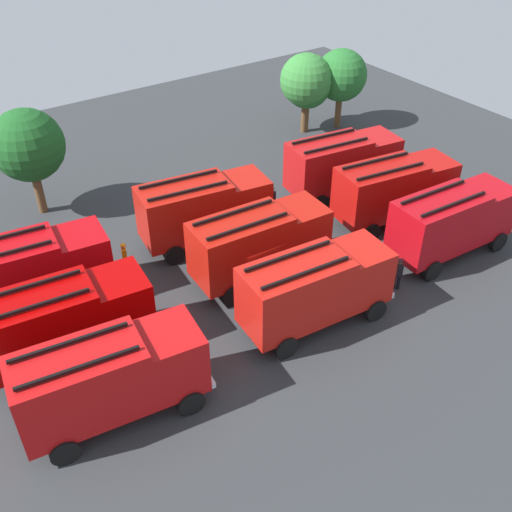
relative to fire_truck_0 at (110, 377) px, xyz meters
The scene contains 20 objects.
ground_plane 10.50m from the fire_truck_0, 23.24° to the left, with size 56.25×56.25×0.00m, color #2D3033.
fire_truck_0 is the anchor object (origin of this frame).
fire_truck_1 9.70m from the fire_truck_0, ahead, with size 7.38×3.25×3.88m.
fire_truck_2 19.06m from the fire_truck_0, ahead, with size 7.32×3.08×3.88m.
fire_truck_3 4.07m from the fire_truck_0, 93.38° to the left, with size 7.42×3.37×3.88m.
fire_truck_4 10.52m from the fire_truck_0, 22.98° to the left, with size 7.33×3.11×3.88m.
fire_truck_5 19.45m from the fire_truck_0, 12.13° to the left, with size 7.49×3.62×3.88m.
fire_truck_6 8.26m from the fire_truck_0, 92.13° to the left, with size 7.44×3.44×3.88m.
fire_truck_7 12.37m from the fire_truck_0, 42.89° to the left, with size 7.48×3.59×3.88m.
fire_truck_8 20.40m from the fire_truck_0, 23.56° to the left, with size 7.46×3.52×3.88m.
firefighter_0 16.47m from the fire_truck_0, 32.39° to the left, with size 0.39×0.48×1.64m.
firefighter_1 25.95m from the fire_truck_0, 22.18° to the left, with size 0.28×0.44×1.69m.
firefighter_2 25.63m from the fire_truck_0, 10.53° to the left, with size 0.45×0.29×1.71m.
firefighter_3 14.77m from the fire_truck_0, ahead, with size 0.47×0.46×1.76m.
firefighter_4 9.46m from the fire_truck_0, 63.04° to the left, with size 0.37×0.48×1.68m.
tree_0 17.04m from the fire_truck_0, 80.92° to the left, with size 4.12×4.12×6.38m.
tree_1 28.24m from the fire_truck_0, 36.54° to the left, with size 3.77×3.77×5.85m.
tree_2 28.33m from the fire_truck_0, 36.34° to the left, with size 3.43×3.43×5.32m.
tree_3 30.09m from the fire_truck_0, 32.38° to the left, with size 3.78×3.78×5.86m.
traffic_cone_0 21.15m from the fire_truck_0, ahead, with size 0.50×0.50×0.72m, color #F2600C.
Camera 1 is at (-13.67, -19.72, 18.85)m, focal length 41.79 mm.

